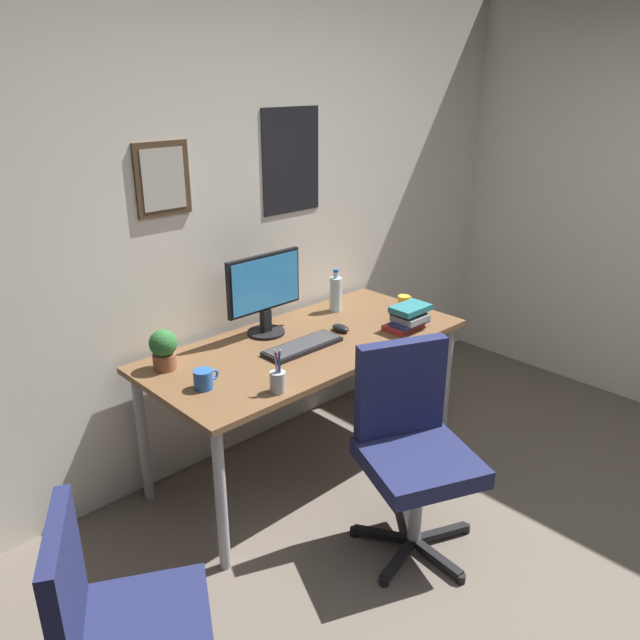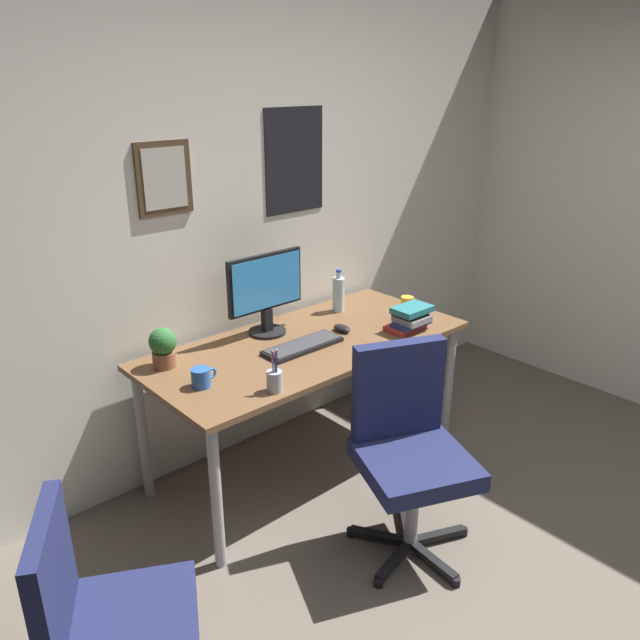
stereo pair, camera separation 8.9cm
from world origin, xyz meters
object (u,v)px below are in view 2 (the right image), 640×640
at_px(monitor, 266,290).
at_px(computer_mouse, 342,328).
at_px(office_chair, 408,441).
at_px(coffee_mug_near, 407,304).
at_px(side_chair, 103,617).
at_px(coffee_mug_far, 201,377).
at_px(book_stack_left, 410,318).
at_px(pen_cup, 275,380).
at_px(water_bottle, 338,294).
at_px(potted_plant, 163,346).
at_px(keyboard, 303,346).

relative_size(monitor, computer_mouse, 4.18).
xyz_separation_m(office_chair, coffee_mug_near, (0.80, 0.71, 0.26)).
distance_m(office_chair, side_chair, 1.40).
relative_size(office_chair, coffee_mug_far, 7.68).
bearing_deg(book_stack_left, pen_cup, -175.81).
bearing_deg(book_stack_left, water_bottle, 100.14).
xyz_separation_m(side_chair, water_bottle, (1.90, 0.98, 0.35)).
bearing_deg(side_chair, pen_cup, 23.53).
xyz_separation_m(coffee_mug_near, coffee_mug_far, (-1.41, -0.03, 0.00)).
bearing_deg(computer_mouse, book_stack_left, -38.38).
bearing_deg(office_chair, coffee_mug_far, 131.57).
bearing_deg(potted_plant, pen_cup, -66.58).
bearing_deg(keyboard, coffee_mug_far, -178.13).
relative_size(water_bottle, coffee_mug_near, 2.29).
height_order(potted_plant, pen_cup, pen_cup).
height_order(coffee_mug_near, coffee_mug_far, same).
height_order(office_chair, water_bottle, water_bottle).
bearing_deg(potted_plant, coffee_mug_far, -85.64).
distance_m(monitor, coffee_mug_near, 0.89).
height_order(office_chair, side_chair, office_chair).
xyz_separation_m(computer_mouse, potted_plant, (-0.93, 0.24, 0.09)).
bearing_deg(monitor, coffee_mug_near, -18.53).
bearing_deg(potted_plant, keyboard, -23.57).
bearing_deg(coffee_mug_near, potted_plant, 169.52).
height_order(monitor, computer_mouse, monitor).
bearing_deg(office_chair, potted_plant, 122.80).
distance_m(water_bottle, coffee_mug_far, 1.15).
relative_size(keyboard, coffee_mug_near, 3.90).
xyz_separation_m(pen_cup, book_stack_left, (0.98, 0.07, 0.01)).
relative_size(keyboard, water_bottle, 1.70).
distance_m(coffee_mug_near, coffee_mug_far, 1.41).
distance_m(office_chair, monitor, 1.09).
height_order(computer_mouse, coffee_mug_far, coffee_mug_far).
relative_size(coffee_mug_far, potted_plant, 0.63).
height_order(monitor, keyboard, monitor).
xyz_separation_m(coffee_mug_near, book_stack_left, (-0.22, -0.21, 0.02)).
relative_size(keyboard, book_stack_left, 1.86).
relative_size(computer_mouse, pen_cup, 0.55).
xyz_separation_m(coffee_mug_far, book_stack_left, (1.19, -0.18, 0.02)).
height_order(side_chair, pen_cup, pen_cup).
distance_m(potted_plant, book_stack_left, 1.30).
distance_m(keyboard, water_bottle, 0.58).
height_order(office_chair, coffee_mug_near, office_chair).
height_order(keyboard, coffee_mug_near, coffee_mug_near).
relative_size(monitor, water_bottle, 1.82).
relative_size(computer_mouse, coffee_mug_far, 0.89).
bearing_deg(pen_cup, coffee_mug_far, 130.31).
distance_m(side_chair, computer_mouse, 1.87).
height_order(coffee_mug_far, book_stack_left, book_stack_left).
bearing_deg(monitor, water_bottle, -1.06).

